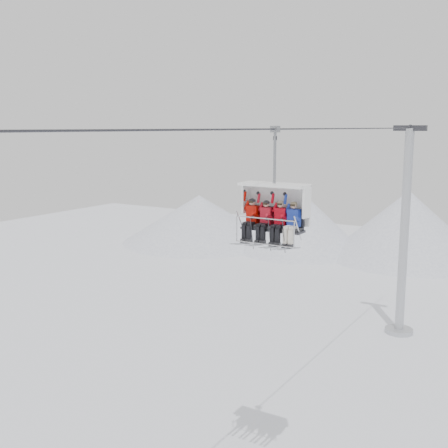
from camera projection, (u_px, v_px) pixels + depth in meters
The scene contains 8 objects.
ridgeline at pixel (438, 238), 54.08m from camera, with size 72.00×21.00×7.00m.
lift_tower_right at pixel (404, 247), 35.93m from camera, with size 2.00×1.80×13.48m.
haul_cable at pixel (224, 130), 16.18m from camera, with size 0.06×0.06×50.00m, color #323237.
chairlift_carrier at pixel (276, 205), 19.51m from camera, with size 2.39×1.17×3.98m.
skier_far_left at pixel (251, 218), 19.74m from camera, with size 0.41×1.69×1.63m.
skier_center_left at pixel (265, 220), 19.46m from camera, with size 0.40×1.69×1.59m.
skier_center_right at pixel (280, 221), 19.17m from camera, with size 0.41×1.69×1.63m.
skier_far_right at pixel (292, 222), 18.92m from camera, with size 0.41×1.69×1.63m.
Camera 1 is at (8.59, -13.98, 13.38)m, focal length 45.00 mm.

